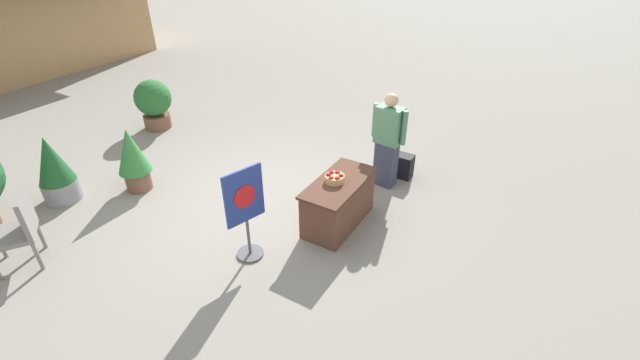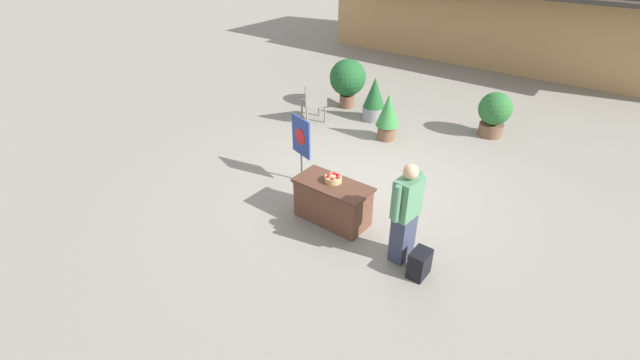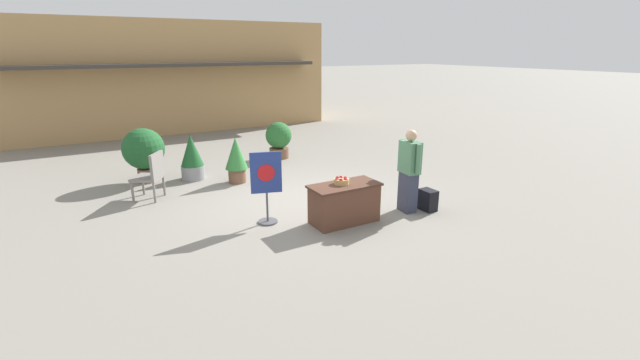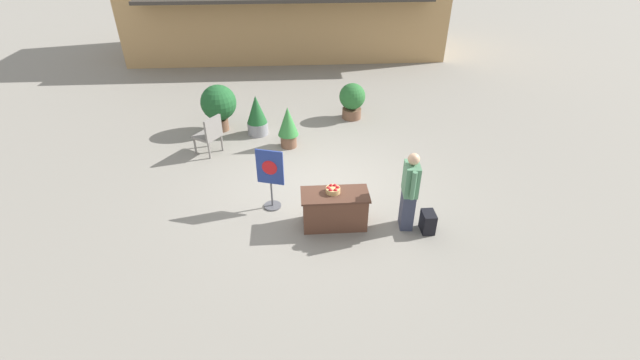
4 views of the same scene
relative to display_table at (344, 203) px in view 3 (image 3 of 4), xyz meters
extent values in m
plane|color=gray|center=(-0.09, 1.21, -0.37)|extent=(120.00, 120.00, 0.00)
cube|color=tan|center=(-0.86, 12.32, 1.67)|extent=(12.51, 4.39, 4.07)
cube|color=#38332D|center=(-0.86, 9.68, 2.16)|extent=(10.64, 0.90, 0.12)
cube|color=brown|center=(0.00, 0.00, -0.02)|extent=(1.22, 0.58, 0.69)
cube|color=#492C20|center=(0.00, 0.00, 0.34)|extent=(1.30, 0.62, 0.04)
cylinder|color=tan|center=(-0.03, 0.05, 0.41)|extent=(0.28, 0.28, 0.10)
sphere|color=red|center=(0.05, 0.06, 0.45)|extent=(0.08, 0.08, 0.08)
sphere|color=#A30F14|center=(0.01, 0.13, 0.45)|extent=(0.08, 0.08, 0.08)
sphere|color=#A30F14|center=(-0.07, 0.13, 0.45)|extent=(0.08, 0.08, 0.08)
sphere|color=red|center=(-0.12, 0.06, 0.45)|extent=(0.08, 0.08, 0.08)
sphere|color=red|center=(-0.09, -0.02, 0.45)|extent=(0.08, 0.08, 0.08)
sphere|color=red|center=(0.00, -0.03, 0.45)|extent=(0.08, 0.08, 0.08)
cube|color=#33384C|center=(1.38, -0.15, 0.02)|extent=(0.27, 0.36, 0.78)
cube|color=#4C7F5B|center=(1.38, -0.15, 0.72)|extent=(0.30, 0.44, 0.62)
sphere|color=tan|center=(1.38, -0.15, 1.15)|extent=(0.22, 0.22, 0.22)
cylinder|color=#4C7F5B|center=(1.35, -0.40, 0.75)|extent=(0.09, 0.09, 0.57)
cylinder|color=#4C7F5B|center=(1.41, 0.11, 0.75)|extent=(0.09, 0.09, 0.57)
cube|color=black|center=(1.77, -0.32, -0.16)|extent=(0.24, 0.34, 0.42)
cylinder|color=#4C4C51|center=(-1.23, 0.68, -0.35)|extent=(0.36, 0.36, 0.03)
cylinder|color=#4C4C51|center=(-1.23, 0.68, -0.06)|extent=(0.04, 0.04, 0.55)
cube|color=navy|center=(-1.23, 0.68, 0.59)|extent=(0.55, 0.19, 0.75)
cylinder|color=red|center=(-1.24, 0.66, 0.59)|extent=(0.30, 0.10, 0.31)
cylinder|color=gray|center=(-3.23, 3.09, -0.15)|extent=(0.05, 0.05, 0.44)
cylinder|color=gray|center=(-2.97, 3.48, -0.15)|extent=(0.05, 0.05, 0.44)
cylinder|color=gray|center=(-2.84, 2.83, -0.15)|extent=(0.05, 0.05, 0.44)
cylinder|color=gray|center=(-2.58, 3.21, -0.15)|extent=(0.05, 0.05, 0.44)
cube|color=gray|center=(-2.91, 3.15, 0.10)|extent=(0.76, 0.76, 0.06)
cube|color=gray|center=(-2.70, 3.01, 0.39)|extent=(0.36, 0.49, 0.51)
cylinder|color=brown|center=(0.99, 5.01, -0.22)|extent=(0.56, 0.56, 0.30)
sphere|color=#28662D|center=(0.99, 5.01, 0.31)|extent=(0.76, 0.76, 0.76)
cylinder|color=brown|center=(-0.88, 3.33, -0.20)|extent=(0.41, 0.41, 0.34)
cone|color=#337A38|center=(-0.88, 3.33, 0.35)|extent=(0.53, 0.53, 0.75)
cylinder|color=gray|center=(-1.72, 4.13, -0.19)|extent=(0.56, 0.56, 0.34)
cone|color=#1E5628|center=(-1.72, 4.13, 0.36)|extent=(0.54, 0.54, 0.77)
cylinder|color=brown|center=(-2.75, 4.44, -0.20)|extent=(0.40, 0.40, 0.34)
sphere|color=#1E5628|center=(-2.75, 4.44, 0.45)|extent=(0.96, 0.96, 0.96)
camera|label=1|loc=(-4.54, -2.40, 3.55)|focal=24.00mm
camera|label=2|loc=(3.43, -4.81, 4.03)|focal=24.00mm
camera|label=3|loc=(-4.05, -6.14, 2.71)|focal=24.00mm
camera|label=4|loc=(-0.73, -6.62, 4.93)|focal=24.00mm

